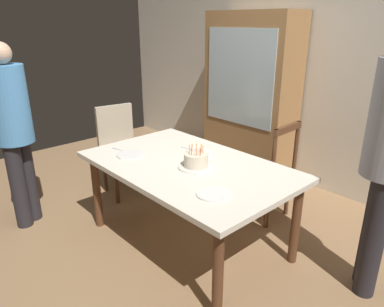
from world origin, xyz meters
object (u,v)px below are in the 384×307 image
at_px(birthday_cake, 196,161).
at_px(china_cabinet, 250,97).
at_px(plate_near_celebrant, 130,155).
at_px(chair_spindle_back, 267,172).
at_px(dining_table, 188,173).
at_px(plate_near_guest, 213,194).
at_px(chair_upholstered, 120,145).
at_px(person_celebrant, 13,127).
at_px(plate_far_side, 202,153).

relative_size(birthday_cake, china_cabinet, 0.15).
xyz_separation_m(birthday_cake, plate_near_celebrant, (-0.57, -0.23, -0.05)).
distance_m(chair_spindle_back, china_cabinet, 1.18).
height_order(dining_table, plate_near_guest, plate_near_guest).
height_order(plate_near_celebrant, chair_upholstered, chair_upholstered).
bearing_deg(chair_spindle_back, china_cabinet, 138.71).
distance_m(chair_spindle_back, chair_upholstered, 1.59).
height_order(person_celebrant, china_cabinet, china_cabinet).
distance_m(chair_spindle_back, person_celebrant, 2.30).
xyz_separation_m(birthday_cake, plate_far_side, (-0.19, 0.24, -0.05)).
bearing_deg(birthday_cake, dining_table, 177.00).
height_order(chair_spindle_back, chair_upholstered, same).
bearing_deg(dining_table, chair_spindle_back, 78.82).
height_order(plate_far_side, plate_near_guest, same).
relative_size(plate_near_celebrant, plate_far_side, 1.00).
bearing_deg(chair_spindle_back, birthday_cake, -94.45).
bearing_deg(plate_far_side, plate_near_guest, -38.59).
relative_size(dining_table, chair_upholstered, 1.80).
relative_size(plate_far_side, person_celebrant, 0.13).
bearing_deg(dining_table, plate_near_guest, -24.96).
bearing_deg(chair_upholstered, person_celebrant, -91.12).
bearing_deg(chair_upholstered, plate_near_guest, -11.87).
bearing_deg(chair_spindle_back, person_celebrant, -129.40).
relative_size(dining_table, chair_spindle_back, 1.80).
bearing_deg(plate_near_guest, birthday_cake, 150.42).
bearing_deg(dining_table, china_cabinet, 112.22).
xyz_separation_m(birthday_cake, plate_near_guest, (0.41, -0.23, -0.05)).
height_order(plate_near_guest, china_cabinet, china_cabinet).
bearing_deg(plate_far_side, china_cabinet, 112.66).
bearing_deg(chair_upholstered, chair_spindle_back, 27.07).
relative_size(chair_spindle_back, chair_upholstered, 1.00).
height_order(birthday_cake, plate_near_guest, birthday_cake).
relative_size(plate_near_celebrant, chair_upholstered, 0.23).
xyz_separation_m(plate_near_guest, chair_upholstered, (-1.75, 0.37, -0.20)).
xyz_separation_m(dining_table, plate_near_guest, (0.51, -0.24, 0.08)).
height_order(chair_upholstered, china_cabinet, china_cabinet).
bearing_deg(plate_near_guest, plate_near_celebrant, 180.00).
bearing_deg(chair_spindle_back, plate_near_guest, -72.47).
bearing_deg(plate_near_guest, china_cabinet, 122.60).
xyz_separation_m(dining_table, chair_upholstered, (-1.24, 0.13, -0.12)).
bearing_deg(chair_upholstered, plate_far_side, 5.35).
height_order(birthday_cake, person_celebrant, person_celebrant).
distance_m(birthday_cake, plate_far_side, 0.31).
relative_size(birthday_cake, chair_upholstered, 0.29).
bearing_deg(plate_near_celebrant, person_celebrant, -140.58).
height_order(plate_far_side, china_cabinet, china_cabinet).
bearing_deg(chair_spindle_back, dining_table, -101.18).
distance_m(dining_table, plate_far_side, 0.27).
xyz_separation_m(plate_near_celebrant, plate_near_guest, (0.98, 0.00, 0.00)).
bearing_deg(person_celebrant, dining_table, 35.19).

